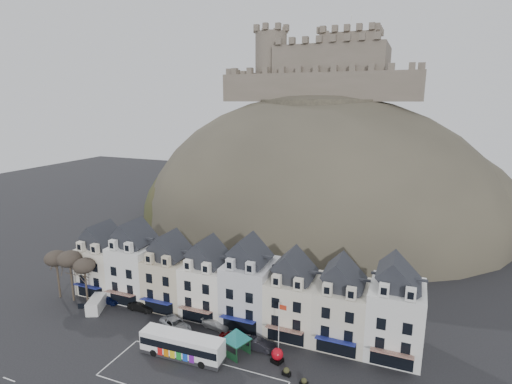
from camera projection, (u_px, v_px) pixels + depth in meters
ground at (172, 381)px, 46.96m from camera, size 300.00×300.00×0.00m
coach_bay_markings at (192, 379)px, 47.36m from camera, size 22.00×7.50×0.01m
townhouse_terrace at (231, 284)px, 60.16m from camera, size 54.40×9.35×11.80m
castle_hill at (318, 221)px, 108.79m from camera, size 100.00×76.00×68.00m
castle at (327, 70)px, 106.41m from camera, size 50.20×22.20×22.00m
tree_left_far at (56, 259)px, 65.50m from camera, size 3.61×3.61×8.24m
tree_left_mid at (69, 259)px, 64.33m from camera, size 3.78×3.78×8.64m
tree_left_near at (84, 266)px, 63.39m from camera, size 3.43×3.43×7.84m
bus at (182, 345)px, 51.05m from camera, size 11.24×2.99×3.15m
bus_shelter at (236, 334)px, 51.21m from camera, size 5.64×5.64×3.81m
red_buoy at (277, 355)px, 50.17m from camera, size 1.60×1.60×1.89m
flagpole at (279, 325)px, 50.91m from camera, size 1.07×0.13×7.39m
white_van at (96, 304)px, 62.70m from camera, size 3.53×4.79×2.01m
planter_west at (286, 372)px, 47.82m from camera, size 1.11×0.73×1.05m
planter_east at (304, 382)px, 46.12m from camera, size 0.99×0.67×0.96m
car_navy at (109, 299)px, 64.95m from camera, size 3.81×1.78×1.26m
car_black at (142, 306)px, 62.58m from camera, size 4.42×1.58×1.45m
car_silver at (176, 324)px, 57.42m from camera, size 6.01×4.56×1.54m
car_white at (216, 324)px, 57.81m from camera, size 4.53×2.32×1.26m
car_maroon at (233, 338)px, 54.42m from camera, size 3.98×1.86×1.32m
car_charcoal at (259, 345)px, 52.72m from camera, size 4.64×1.83×1.50m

